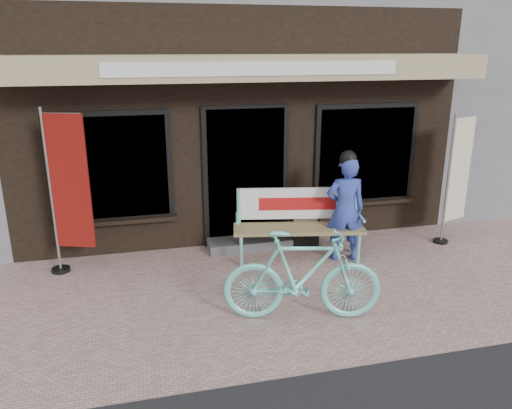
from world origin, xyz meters
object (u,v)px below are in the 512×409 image
object	(u,v)px
menu_stand	(306,220)
person	(345,207)
nobori_cream	(457,177)
nobori_red	(67,191)
bicycle	(302,276)
bench	(298,218)

from	to	relation	value
menu_stand	person	bearing A→B (deg)	-34.16
nobori_cream	nobori_red	bearing A→B (deg)	160.40
person	menu_stand	size ratio (longest dim) A/B	1.89
bicycle	nobori_red	xyz separation A→B (m)	(-2.67, 1.93, 0.64)
bench	nobori_red	world-z (taller)	nobori_red
nobori_red	menu_stand	xyz separation A→B (m)	(3.43, 0.13, -0.74)
bicycle	menu_stand	world-z (taller)	bicycle
bench	nobori_cream	bearing A→B (deg)	11.93
menu_stand	bench	bearing A→B (deg)	-104.28
person	bicycle	size ratio (longest dim) A/B	0.91
bench	nobori_red	distance (m)	3.25
nobori_cream	menu_stand	xyz separation A→B (m)	(-2.39, 0.29, -0.62)
bench	person	world-z (taller)	person
person	nobori_cream	world-z (taller)	nobori_cream
person	nobori_red	xyz separation A→B (m)	(-3.82, 0.45, 0.38)
nobori_red	nobori_cream	world-z (taller)	nobori_red
bench	nobori_cream	distance (m)	2.67
bicycle	nobori_cream	size ratio (longest dim) A/B	0.87
person	bicycle	world-z (taller)	person
bicycle	person	bearing A→B (deg)	-24.67
nobori_red	menu_stand	world-z (taller)	nobori_red
nobori_red	nobori_cream	xyz separation A→B (m)	(5.82, -0.16, -0.12)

